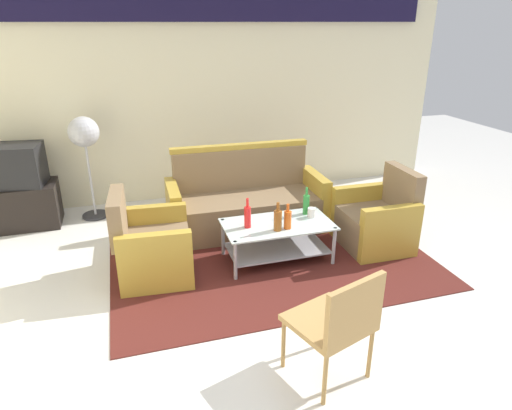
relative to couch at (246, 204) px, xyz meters
name	(u,v)px	position (x,y,z in m)	size (l,w,h in m)	color
ground_plane	(297,309)	(-0.02, -1.70, -0.32)	(14.00, 14.00, 0.00)	silver
wall_back	(216,88)	(-0.02, 1.35, 1.16)	(6.52, 0.19, 2.80)	beige
rug	(269,256)	(0.04, -0.75, -0.31)	(3.22, 2.29, 0.01)	#511E19
couch	(246,204)	(0.00, 0.00, 0.00)	(1.81, 0.78, 0.96)	#7F6647
armchair_left	(151,248)	(-1.15, -0.76, -0.03)	(0.75, 0.81, 0.85)	#7F6647
armchair_right	(376,221)	(1.24, -0.83, -0.03)	(0.71, 0.77, 0.85)	#7F6647
coffee_table	(277,236)	(0.10, -0.82, -0.04)	(1.10, 0.60, 0.40)	silver
bottle_brown	(278,220)	(0.05, -0.97, 0.20)	(0.08, 0.08, 0.29)	brown
bottle_green	(306,204)	(0.47, -0.67, 0.21)	(0.07, 0.07, 0.30)	#2D8C38
bottle_orange	(288,219)	(0.16, -0.96, 0.19)	(0.07, 0.07, 0.26)	#D85919
bottle_red	(248,216)	(-0.21, -0.82, 0.21)	(0.07, 0.07, 0.31)	red
cup	(311,213)	(0.49, -0.77, 0.14)	(0.08, 0.08, 0.10)	silver
tv_stand	(23,206)	(-2.52, 0.85, -0.06)	(0.80, 0.50, 0.52)	black
television	(15,165)	(-2.52, 0.85, 0.44)	(0.65, 0.51, 0.48)	black
pedestal_fan	(84,138)	(-1.73, 0.90, 0.70)	(0.36, 0.36, 1.27)	#2D2D33
wicker_chair	(339,320)	(-0.08, -2.53, 0.18)	(0.61, 0.61, 0.84)	#AD844C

